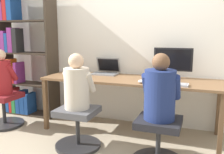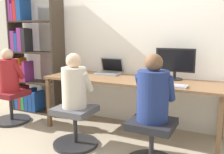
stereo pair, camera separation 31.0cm
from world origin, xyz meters
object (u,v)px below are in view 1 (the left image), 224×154
Objects in this scene: office_chair_left at (158,140)px; office_chair_right at (78,126)px; bookshelf at (20,58)px; desktop_monitor at (173,63)px; person_at_monitor at (160,91)px; laptop at (106,71)px; office_chair_side at (4,109)px; keyboard at (167,84)px; person_at_laptop at (77,85)px; person_near_shelf at (1,75)px.

office_chair_left is 1.00× the size of office_chair_right.
desktop_monitor is at bearing 1.68° from bookshelf.
bookshelf is (-2.35, 0.81, 0.16)m from person_at_monitor.
laptop reaches higher than office_chair_right.
office_chair_side is at bearing -154.75° from laptop.
keyboard reaches higher than office_chair_right.
person_at_laptop reaches higher than office_chair_right.
person_at_monitor is at bearing -91.31° from keyboard.
person_at_laptop is at bearing -90.67° from laptop.
desktop_monitor is at bearing -0.51° from laptop.
office_chair_right is 1.75m from bookshelf.
keyboard reaches higher than office_chair_left.
laptop is (-0.93, 0.01, -0.16)m from desktop_monitor.
laptop is 0.85m from person_at_laptop.
bookshelf is 0.58m from person_near_shelf.
bookshelf is at bearing -176.91° from laptop.
bookshelf is (-1.43, 0.78, 0.65)m from office_chair_right.
bookshelf is (-1.44, -0.08, 0.13)m from laptop.
person_near_shelf is at bearing -164.87° from desktop_monitor.
office_chair_left is at bearing -91.29° from keyboard.
office_chair_right is 0.85× the size of person_at_laptop.
desktop_monitor is at bearing 15.25° from office_chair_side.
keyboard is at bearing 4.23° from person_near_shelf.
person_at_laptop reaches higher than person_near_shelf.
person_at_monitor is 2.24m from person_near_shelf.
person_at_monitor is at bearing -6.93° from office_chair_side.
bookshelf reaches higher than office_chair_side.
desktop_monitor reaches higher than laptop.
laptop is at bearing 25.25° from office_chair_side.
laptop is 1.38m from office_chair_left.
office_chair_right is 0.27× the size of bookshelf.
laptop is at bearing 154.25° from keyboard.
laptop is 1.54m from office_chair_side.
person_near_shelf reaches higher than office_chair_side.
person_at_laptop is (-0.94, -0.40, -0.00)m from keyboard.
desktop_monitor is 0.90m from person_at_monitor.
office_chair_left is at bearing -2.25° from office_chair_right.
person_at_monitor reaches higher than office_chair_left.
keyboard is 0.66m from office_chair_left.
person_at_monitor is 1.24× the size of office_chair_side.
keyboard is 2.40m from bookshelf.
bookshelf reaches higher than office_chair_left.
person_at_monitor is (-0.01, -0.88, -0.18)m from desktop_monitor.
bookshelf is at bearing 103.38° from person_near_shelf.
desktop_monitor is 0.93× the size of office_chair_left.
office_chair_side is at bearing -76.74° from bookshelf.
person_at_laptop reaches higher than office_chair_side.
desktop_monitor is 1.11m from office_chair_left.
person_at_monitor is at bearing 90.00° from office_chair_left.
desktop_monitor is 1.43m from office_chair_right.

